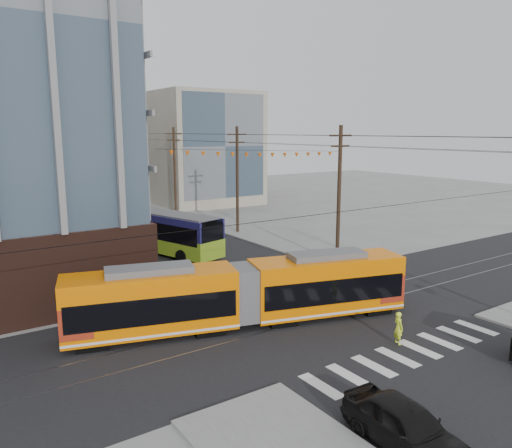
{
  "coord_description": "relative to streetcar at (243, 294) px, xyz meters",
  "views": [
    {
      "loc": [
        -18.74,
        -17.44,
        10.57
      ],
      "look_at": [
        0.53,
        10.87,
        4.14
      ],
      "focal_mm": 35.0,
      "sensor_mm": 36.0,
      "label": 1
    }
  ],
  "objects": [
    {
      "name": "black_sedan",
      "position": [
        -1.4,
        -12.24,
        -0.98
      ],
      "size": [
        2.22,
        4.98,
        1.66
      ],
      "primitive_type": "imported",
      "rotation": [
        0.0,
        0.0,
        -0.05
      ],
      "color": "black",
      "rests_on": "ground"
    },
    {
      "name": "ground",
      "position": [
        4.66,
        -4.49,
        -1.81
      ],
      "size": [
        160.0,
        160.0,
        0.0
      ],
      "primitive_type": "plane",
      "color": "slate"
    },
    {
      "name": "parked_car_grey",
      "position": [
        -1.14,
        19.78,
        -1.14
      ],
      "size": [
        3.57,
        5.3,
        1.35
      ],
      "primitive_type": "imported",
      "rotation": [
        0.0,
        0.0,
        2.84
      ],
      "color": "#4E505C",
      "rests_on": "ground"
    },
    {
      "name": "pedestrian",
      "position": [
        5.09,
        -6.45,
        -0.97
      ],
      "size": [
        0.55,
        0.7,
        1.68
      ],
      "primitive_type": "imported",
      "rotation": [
        0.0,
        0.0,
        1.3
      ],
      "color": "#E3FF2F",
      "rests_on": "ground"
    },
    {
      "name": "jersey_barrier",
      "position": [
        12.96,
        7.41,
        -1.45
      ],
      "size": [
        1.1,
        3.66,
        0.72
      ],
      "primitive_type": "cube",
      "rotation": [
        0.0,
        0.0,
        -0.08
      ],
      "color": "slate",
      "rests_on": "ground"
    },
    {
      "name": "utility_pole_far",
      "position": [
        13.16,
        51.51,
        3.69
      ],
      "size": [
        0.3,
        0.3,
        11.0
      ],
      "primitive_type": "cylinder",
      "color": "black",
      "rests_on": "ground"
    },
    {
      "name": "parked_car_white",
      "position": [
        -0.8,
        14.39,
        -1.14
      ],
      "size": [
        3.24,
        4.99,
        1.35
      ],
      "primitive_type": "imported",
      "rotation": [
        0.0,
        0.0,
        2.82
      ],
      "color": "#B3A2A1",
      "rests_on": "ground"
    },
    {
      "name": "city_bus",
      "position": [
        3.09,
        18.46,
        0.06
      ],
      "size": [
        6.42,
        13.47,
        3.74
      ],
      "primitive_type": null,
      "rotation": [
        0.0,
        0.0,
        0.28
      ],
      "color": "#1C1950",
      "rests_on": "ground"
    },
    {
      "name": "streetcar",
      "position": [
        0.0,
        0.0,
        0.0
      ],
      "size": [
        18.78,
        7.77,
        3.62
      ],
      "primitive_type": null,
      "rotation": [
        0.0,
        0.0,
        -0.28
      ],
      "color": "orange",
      "rests_on": "ground"
    },
    {
      "name": "bg_bldg_ne_far",
      "position": [
        22.66,
        63.51,
        5.19
      ],
      "size": [
        16.0,
        16.0,
        14.0
      ],
      "primitive_type": "cube",
      "color": "#8C99A5",
      "rests_on": "ground"
    },
    {
      "name": "bg_bldg_ne_near",
      "position": [
        20.66,
        43.51,
        6.19
      ],
      "size": [
        14.0,
        14.0,
        16.0
      ],
      "primitive_type": "cube",
      "color": "gray",
      "rests_on": "ground"
    },
    {
      "name": "parked_car_silver",
      "position": [
        -1.31,
        9.28,
        -1.03
      ],
      "size": [
        2.8,
        5.01,
        1.57
      ],
      "primitive_type": "imported",
      "rotation": [
        0.0,
        0.0,
        2.89
      ],
      "color": "#B8B8B8",
      "rests_on": "ground"
    }
  ]
}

